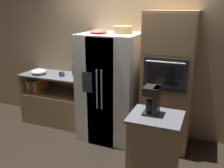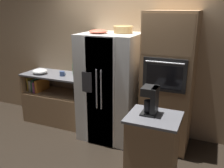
# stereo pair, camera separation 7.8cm
# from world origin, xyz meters

# --- Properties ---
(ground_plane) EXTENTS (20.00, 20.00, 0.00)m
(ground_plane) POSITION_xyz_m (0.00, 0.00, 0.00)
(ground_plane) COLOR black
(wall_back) EXTENTS (12.00, 0.06, 2.80)m
(wall_back) POSITION_xyz_m (0.00, 0.48, 1.40)
(wall_back) COLOR tan
(wall_back) RESTS_ON ground_plane
(counter_left) EXTENTS (1.25, 0.59, 0.94)m
(counter_left) POSITION_xyz_m (-1.29, 0.16, 0.35)
(counter_left) COLOR #A87F56
(counter_left) RESTS_ON ground_plane
(refrigerator) EXTENTS (0.91, 0.84, 1.74)m
(refrigerator) POSITION_xyz_m (-0.14, 0.05, 0.87)
(refrigerator) COLOR white
(refrigerator) RESTS_ON ground_plane
(wall_oven) EXTENTS (0.72, 0.72, 2.08)m
(wall_oven) POSITION_xyz_m (0.78, 0.12, 1.05)
(wall_oven) COLOR #A87F56
(wall_oven) RESTS_ON ground_plane
(island_counter) EXTENTS (0.61, 0.54, 0.93)m
(island_counter) POSITION_xyz_m (0.83, -0.91, 0.47)
(island_counter) COLOR #A87F56
(island_counter) RESTS_ON ground_plane
(wicker_basket) EXTENTS (0.30, 0.30, 0.11)m
(wicker_basket) POSITION_xyz_m (0.03, 0.15, 1.80)
(wicker_basket) COLOR tan
(wicker_basket) RESTS_ON refrigerator
(fruit_bowl) EXTENTS (0.29, 0.29, 0.06)m
(fruit_bowl) POSITION_xyz_m (-0.30, -0.04, 1.77)
(fruit_bowl) COLOR #DB664C
(fruit_bowl) RESTS_ON refrigerator
(bottle_tall) EXTENTS (0.08, 0.08, 0.27)m
(bottle_tall) POSITION_xyz_m (-0.94, 0.27, 1.06)
(bottle_tall) COLOR #33723F
(bottle_tall) RESTS_ON counter_left
(mug) EXTENTS (0.12, 0.09, 0.08)m
(mug) POSITION_xyz_m (-1.10, 0.10, 0.98)
(mug) COLOR #384C7A
(mug) RESTS_ON counter_left
(mixing_bowl) EXTENTS (0.28, 0.28, 0.09)m
(mixing_bowl) POSITION_xyz_m (-1.57, 0.07, 0.99)
(mixing_bowl) COLOR white
(mixing_bowl) RESTS_ON counter_left
(coffee_maker) EXTENTS (0.17, 0.21, 0.33)m
(coffee_maker) POSITION_xyz_m (0.78, -0.87, 1.12)
(coffee_maker) COLOR black
(coffee_maker) RESTS_ON island_counter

